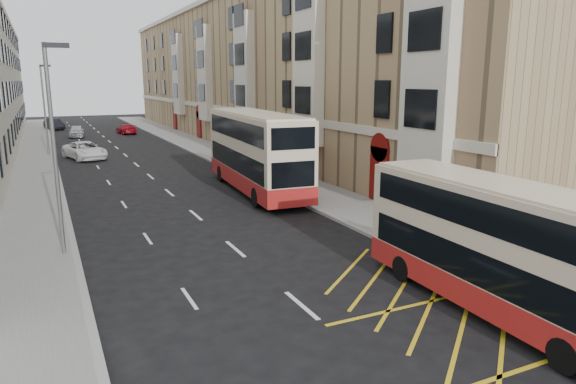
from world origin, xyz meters
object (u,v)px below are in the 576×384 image
car_silver (77,131)px  car_red (126,129)px  street_lamp_near (55,139)px  street_lamp_far (45,105)px  car_dark (54,124)px  double_decker_front (499,248)px  pedestrian_far (412,226)px  white_van (85,150)px  double_decker_rear (256,152)px

car_silver → car_red: size_ratio=0.97×
street_lamp_near → street_lamp_far: bearing=90.0°
car_dark → street_lamp_near: bearing=-107.6°
street_lamp_near → double_decker_front: street_lamp_near is taller
pedestrian_far → car_dark: bearing=-71.5°
street_lamp_far → white_van: 5.63m
street_lamp_near → car_silver: size_ratio=1.87×
double_decker_front → pedestrian_far: double_decker_front is taller
car_silver → car_dark: car_dark is taller
street_lamp_near → car_dark: size_ratio=1.76×
street_lamp_near → double_decker_rear: (11.35, 7.98, -2.14)m
street_lamp_far → double_decker_front: 42.52m
double_decker_front → pedestrian_far: 5.79m
street_lamp_near → car_red: size_ratio=1.81×
white_van → car_red: (6.63, 20.92, -0.12)m
car_dark → white_van: bearing=-103.4°
street_lamp_near → white_van: street_lamp_near is taller
car_red → street_lamp_near: bearing=73.1°
street_lamp_far → car_dark: street_lamp_far is taller
car_silver → car_dark: size_ratio=0.95×
double_decker_rear → car_red: 40.06m
double_decker_front → car_red: (-1.91, 58.85, -1.36)m
car_dark → car_red: (8.29, -10.29, -0.11)m
double_decker_rear → pedestrian_far: (1.35, -13.32, -1.45)m
street_lamp_near → double_decker_front: bearing=-43.8°
car_silver → car_dark: bearing=105.7°
double_decker_front → pedestrian_far: (1.35, 5.55, -0.95)m
street_lamp_near → street_lamp_far: 30.00m
white_van → double_decker_rear: bearing=-80.4°
pedestrian_far → car_dark: 64.63m
street_lamp_far → white_van: size_ratio=1.46×
double_decker_rear → car_silver: double_decker_rear is taller
double_decker_front → car_dark: double_decker_front is taller
double_decker_front → car_dark: size_ratio=2.19×
street_lamp_near → double_decker_front: (11.35, -10.89, -2.63)m
double_decker_front → white_van: (-8.54, 37.93, -1.24)m
street_lamp_near → car_silver: 46.68m
car_dark → car_red: size_ratio=1.03×
double_decker_rear → pedestrian_far: bearing=-80.0°
white_van → car_red: white_van is taller
double_decker_rear → car_red: (-1.91, 39.97, -1.85)m
street_lamp_far → white_van: (2.81, -2.97, -3.88)m
white_van → car_silver: size_ratio=1.27×
street_lamp_far → white_van: street_lamp_far is taller
street_lamp_far → double_decker_front: bearing=-74.5°
double_decker_front → car_silver: 57.87m
car_dark → street_lamp_far: bearing=-108.8°
white_van → car_silver: white_van is taller
street_lamp_near → car_dark: street_lamp_near is taller
pedestrian_far → street_lamp_far: bearing=-62.1°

